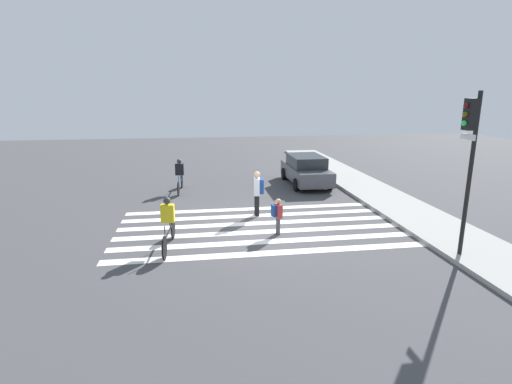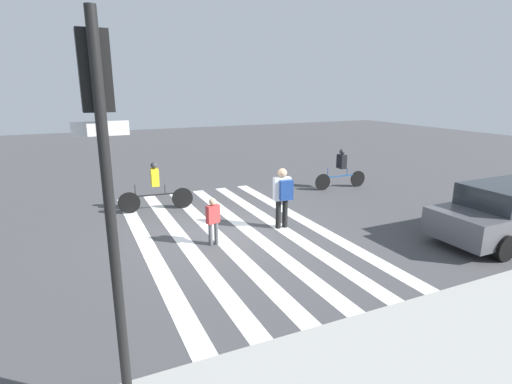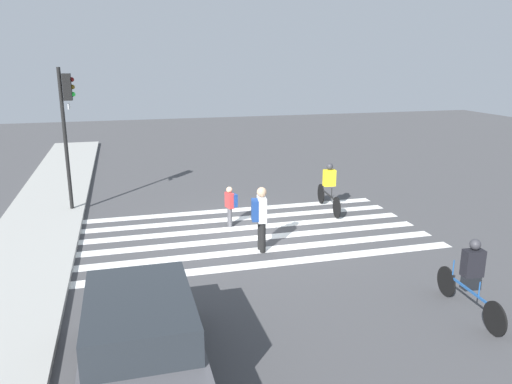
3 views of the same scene
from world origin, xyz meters
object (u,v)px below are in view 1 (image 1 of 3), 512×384
traffic_light (470,145)px  pedestrian_adult_yellow_jacket (277,214)px  pedestrian_child_with_backpack (258,190)px  cyclist_far_lane (180,174)px  car_parked_far_curb (306,170)px  cyclist_near_curb (168,222)px

traffic_light → pedestrian_adult_yellow_jacket: (-2.81, -4.74, -2.61)m
pedestrian_child_with_backpack → cyclist_far_lane: pedestrian_child_with_backpack is taller
traffic_light → cyclist_far_lane: bearing=-138.9°
pedestrian_adult_yellow_jacket → car_parked_far_curb: 7.86m
traffic_light → pedestrian_child_with_backpack: traffic_light is taller
cyclist_far_lane → cyclist_near_curb: cyclist_near_curb is taller
traffic_light → pedestrian_adult_yellow_jacket: 6.10m
pedestrian_adult_yellow_jacket → cyclist_near_curb: 3.66m
pedestrian_child_with_backpack → pedestrian_adult_yellow_jacket: pedestrian_child_with_backpack is taller
traffic_light → pedestrian_child_with_backpack: size_ratio=2.69×
cyclist_near_curb → pedestrian_child_with_backpack: bearing=137.8°
pedestrian_child_with_backpack → traffic_light: bearing=-125.6°
cyclist_near_curb → cyclist_far_lane: bearing=-175.5°
traffic_light → pedestrian_child_with_backpack: 7.51m
pedestrian_adult_yellow_jacket → cyclist_near_curb: cyclist_near_curb is taller
cyclist_far_lane → car_parked_far_curb: (-0.63, 6.49, -0.09)m
pedestrian_child_with_backpack → cyclist_near_curb: 4.42m
car_parked_far_curb → pedestrian_adult_yellow_jacket: bearing=-22.8°
pedestrian_child_with_backpack → car_parked_far_curb: 6.04m
traffic_light → car_parked_far_curb: size_ratio=1.08×
traffic_light → cyclist_near_curb: size_ratio=1.97×
pedestrian_child_with_backpack → cyclist_near_curb: size_ratio=0.73×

